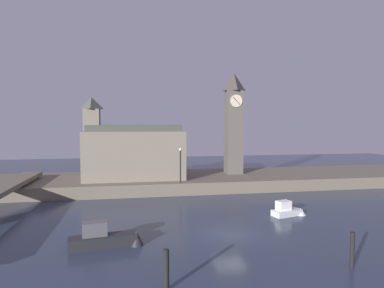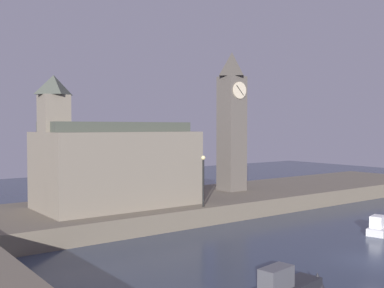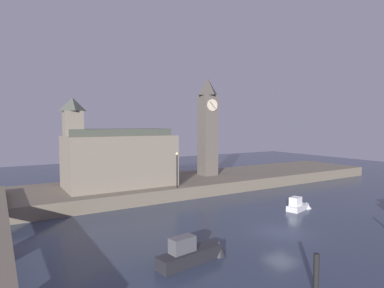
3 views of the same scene
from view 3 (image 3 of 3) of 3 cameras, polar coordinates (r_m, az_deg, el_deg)
The scene contains 8 objects.
ground_plane at distance 28.97m, azimuth 15.45°, elevation -14.82°, with size 120.00×120.00×0.00m, color #2D384C.
far_embankment at distance 44.47m, azimuth -3.80°, elevation -7.26°, with size 70.00×12.00×1.50m, color #6B6051.
clock_tower at distance 47.83m, azimuth 2.81°, elevation 3.30°, with size 2.48×2.52×14.32m.
parliament_hall at distance 40.34m, azimuth -13.18°, elevation -2.38°, with size 12.85×6.93×10.56m.
streetlamp at distance 38.43m, azimuth -2.67°, elevation -3.87°, with size 0.36×0.36×4.24m.
mooring_post_left at distance 19.66m, azimuth 21.11°, elevation -20.60°, with size 0.30×0.30×2.18m, color black.
boat_ferry_white at distance 36.53m, azimuth 18.44°, elevation -10.27°, with size 3.62×1.96×1.47m.
boat_barge_dark at distance 22.31m, azimuth 0.37°, elevation -18.72°, with size 5.36×1.92×1.96m.
Camera 3 is at (-20.13, -18.77, 9.03)m, focal length 30.15 mm.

